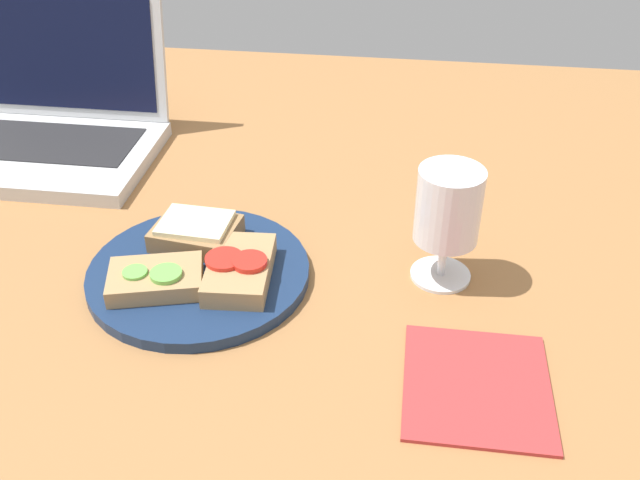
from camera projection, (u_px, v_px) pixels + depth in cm
name	position (u px, v px, depth cm)	size (l,w,h in cm)	color
wooden_table	(273.00, 290.00, 79.96)	(140.00, 140.00, 3.00)	#9E6B3D
plate	(199.00, 273.00, 78.95)	(24.48, 24.48, 1.36)	navy
sandwich_with_cheese	(196.00, 232.00, 81.94)	(10.10, 8.46, 2.90)	#937047
sandwich_with_cucumber	(156.00, 279.00, 75.25)	(11.14, 8.85, 2.45)	#A88456
sandwich_with_tomato	(240.00, 269.00, 76.34)	(7.23, 11.38, 2.84)	#A88456
wine_glass	(448.00, 211.00, 74.66)	(6.96, 6.96, 13.41)	white
laptop	(51.00, 125.00, 102.16)	(30.41, 25.70, 21.06)	silver
napkin	(477.00, 386.00, 65.65)	(13.45, 14.62, 0.40)	#B23333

